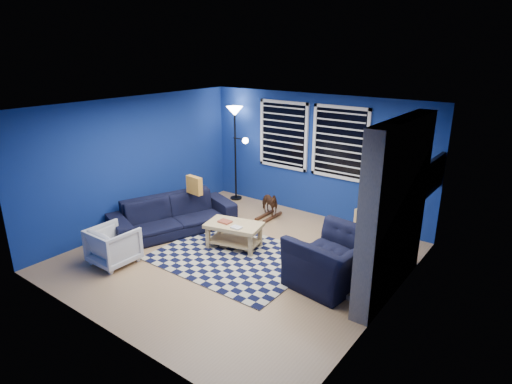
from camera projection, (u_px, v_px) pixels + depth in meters
floor at (238, 257)px, 7.19m from camera, size 5.00×5.00×0.00m
ceiling at (236, 107)px, 6.39m from camera, size 5.00×5.00×0.00m
wall_back at (315, 156)px, 8.68m from camera, size 5.00×0.00×5.00m
wall_left at (136, 162)px, 8.20m from camera, size 0.00×5.00×5.00m
wall_right at (391, 223)px, 5.37m from camera, size 0.00×5.00×5.00m
fireplace at (394, 213)px, 5.85m from camera, size 0.65×2.00×2.50m
window_left at (283, 135)px, 8.97m from camera, size 1.17×0.06×1.42m
window_right at (340, 143)px, 8.23m from camera, size 1.17×0.06×1.42m
tv at (433, 175)px, 6.87m from camera, size 0.07×1.00×0.58m
rug at (235, 257)px, 7.18m from camera, size 2.50×2.01×0.02m
sofa at (173, 215)px, 8.08m from camera, size 2.48×1.65×0.67m
armchair_big at (334, 260)px, 6.27m from camera, size 1.35×1.21×0.79m
armchair_bent at (114, 245)px, 6.91m from camera, size 0.67×0.69×0.62m
rocking_horse at (269, 203)px, 8.75m from camera, size 0.46×0.65×0.50m
coffee_table at (234, 230)px, 7.43m from camera, size 1.06×0.76×0.47m
cabinet at (371, 222)px, 8.03m from camera, size 0.63×0.54×0.54m
floor_lamp at (236, 124)px, 9.39m from camera, size 0.58×0.36×2.13m
throw_pillow at (194, 185)px, 8.17m from camera, size 0.37×0.15×0.34m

